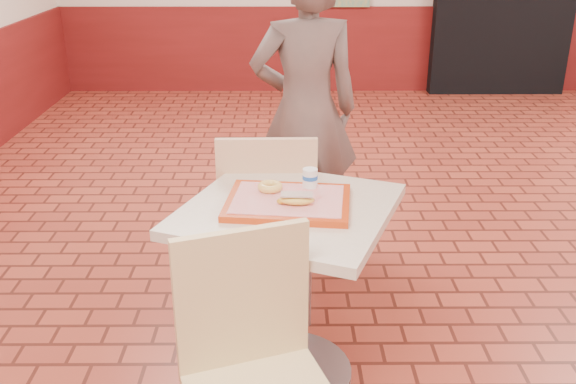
{
  "coord_description": "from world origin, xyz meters",
  "views": [
    {
      "loc": [
        -1.35,
        -2.77,
        1.91
      ],
      "look_at": [
        -1.33,
        -0.39,
        0.91
      ],
      "focal_mm": 40.0,
      "sensor_mm": 36.0,
      "label": 1
    }
  ],
  "objects_px": {
    "paper_cup": "(310,178)",
    "ring_donut": "(270,187)",
    "chair_main_back": "(268,216)",
    "main_table": "(288,265)",
    "long_john_donut": "(296,199)",
    "chair_main_front": "(255,366)",
    "customer": "(305,111)",
    "serving_tray": "(288,202)"
  },
  "relations": [
    {
      "from": "chair_main_back",
      "to": "long_john_donut",
      "type": "relative_size",
      "value": 6.61
    },
    {
      "from": "ring_donut",
      "to": "customer",
      "type": "bearing_deg",
      "value": 81.12
    },
    {
      "from": "main_table",
      "to": "ring_donut",
      "type": "relative_size",
      "value": 8.1
    },
    {
      "from": "chair_main_back",
      "to": "customer",
      "type": "bearing_deg",
      "value": -106.03
    },
    {
      "from": "chair_main_front",
      "to": "customer",
      "type": "height_order",
      "value": "customer"
    },
    {
      "from": "paper_cup",
      "to": "chair_main_back",
      "type": "bearing_deg",
      "value": 116.74
    },
    {
      "from": "paper_cup",
      "to": "ring_donut",
      "type": "bearing_deg",
      "value": -167.59
    },
    {
      "from": "chair_main_back",
      "to": "customer",
      "type": "relative_size",
      "value": 0.57
    },
    {
      "from": "chair_main_back",
      "to": "customer",
      "type": "height_order",
      "value": "customer"
    },
    {
      "from": "main_table",
      "to": "customer",
      "type": "bearing_deg",
      "value": 85.06
    },
    {
      "from": "serving_tray",
      "to": "paper_cup",
      "type": "height_order",
      "value": "paper_cup"
    },
    {
      "from": "chair_main_front",
      "to": "long_john_donut",
      "type": "relative_size",
      "value": 6.57
    },
    {
      "from": "chair_main_front",
      "to": "ring_donut",
      "type": "xyz_separation_m",
      "value": [
        0.04,
        0.74,
        0.33
      ]
    },
    {
      "from": "main_table",
      "to": "long_john_donut",
      "type": "distance_m",
      "value": 0.33
    },
    {
      "from": "chair_main_back",
      "to": "long_john_donut",
      "type": "height_order",
      "value": "chair_main_back"
    },
    {
      "from": "customer",
      "to": "paper_cup",
      "type": "relative_size",
      "value": 22.09
    },
    {
      "from": "paper_cup",
      "to": "serving_tray",
      "type": "bearing_deg",
      "value": -126.72
    },
    {
      "from": "customer",
      "to": "paper_cup",
      "type": "bearing_deg",
      "value": 79.63
    },
    {
      "from": "chair_main_back",
      "to": "paper_cup",
      "type": "height_order",
      "value": "chair_main_back"
    },
    {
      "from": "chair_main_front",
      "to": "serving_tray",
      "type": "height_order",
      "value": "chair_main_front"
    },
    {
      "from": "serving_tray",
      "to": "long_john_donut",
      "type": "height_order",
      "value": "long_john_donut"
    },
    {
      "from": "chair_main_back",
      "to": "serving_tray",
      "type": "distance_m",
      "value": 0.6
    },
    {
      "from": "ring_donut",
      "to": "paper_cup",
      "type": "bearing_deg",
      "value": 12.41
    },
    {
      "from": "customer",
      "to": "ring_donut",
      "type": "bearing_deg",
      "value": 71.53
    },
    {
      "from": "chair_main_front",
      "to": "long_john_donut",
      "type": "xyz_separation_m",
      "value": [
        0.14,
        0.6,
        0.34
      ]
    },
    {
      "from": "customer",
      "to": "paper_cup",
      "type": "distance_m",
      "value": 1.14
    },
    {
      "from": "chair_main_back",
      "to": "long_john_donut",
      "type": "xyz_separation_m",
      "value": [
        0.13,
        -0.56,
        0.34
      ]
    },
    {
      "from": "long_john_donut",
      "to": "chair_main_front",
      "type": "bearing_deg",
      "value": -103.58
    },
    {
      "from": "chair_main_back",
      "to": "main_table",
      "type": "bearing_deg",
      "value": 100.18
    },
    {
      "from": "chair_main_back",
      "to": "long_john_donut",
      "type": "distance_m",
      "value": 0.66
    },
    {
      "from": "chair_main_back",
      "to": "ring_donut",
      "type": "bearing_deg",
      "value": 92.44
    },
    {
      "from": "customer",
      "to": "ring_donut",
      "type": "distance_m",
      "value": 1.19
    },
    {
      "from": "chair_main_front",
      "to": "chair_main_back",
      "type": "height_order",
      "value": "chair_main_back"
    },
    {
      "from": "ring_donut",
      "to": "serving_tray",
      "type": "bearing_deg",
      "value": -50.0
    },
    {
      "from": "chair_main_back",
      "to": "serving_tray",
      "type": "bearing_deg",
      "value": 100.18
    },
    {
      "from": "long_john_donut",
      "to": "chair_main_back",
      "type": "bearing_deg",
      "value": 102.92
    },
    {
      "from": "customer",
      "to": "ring_donut",
      "type": "height_order",
      "value": "customer"
    },
    {
      "from": "chair_main_back",
      "to": "paper_cup",
      "type": "xyz_separation_m",
      "value": [
        0.19,
        -0.38,
        0.36
      ]
    },
    {
      "from": "customer",
      "to": "chair_main_back",
      "type": "bearing_deg",
      "value": 65.14
    },
    {
      "from": "main_table",
      "to": "chair_main_back",
      "type": "relative_size",
      "value": 0.84
    },
    {
      "from": "chair_main_front",
      "to": "customer",
      "type": "xyz_separation_m",
      "value": [
        0.22,
        1.92,
        0.33
      ]
    },
    {
      "from": "long_john_donut",
      "to": "paper_cup",
      "type": "xyz_separation_m",
      "value": [
        0.06,
        0.18,
        0.02
      ]
    }
  ]
}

